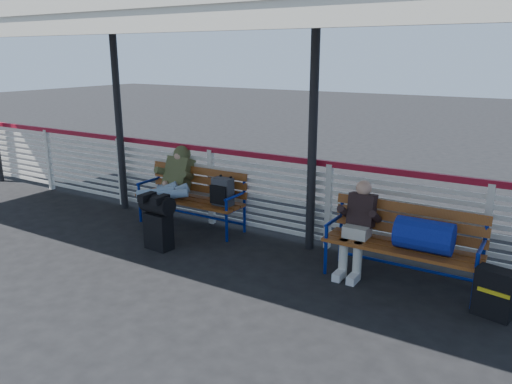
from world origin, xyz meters
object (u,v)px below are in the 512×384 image
Objects in this scene: suitcase_side at (494,293)px; traveler_man at (169,187)px; companion_person at (358,227)px; bench_left at (200,192)px; luggage_stack at (158,220)px; bench_right at (415,236)px.

traveler_man is at bearing -171.34° from suitcase_side.
companion_person is at bearing 1.16° from traveler_man.
companion_person is (2.96, 0.06, -0.09)m from traveler_man.
luggage_stack is at bearing -87.61° from bench_left.
traveler_man is at bearing -130.86° from bench_left.
bench_left is at bearing 49.14° from traveler_man.
bench_left is 4.30m from suitcase_side.
traveler_man reaches higher than luggage_stack.
bench_right is (3.30, 0.70, 0.19)m from luggage_stack.
suitcase_side is (1.60, -0.30, -0.34)m from companion_person.
luggage_stack is 1.01m from bench_left.
suitcase_side is at bearing -18.17° from bench_right.
luggage_stack is at bearing -61.45° from traveler_man.
luggage_stack is 0.43× the size of bench_left.
traveler_man reaches higher than suitcase_side.
traveler_man is 2.96m from companion_person.
traveler_man reaches higher than bench_right.
bench_left is at bearing 96.01° from luggage_stack.
bench_right is at bearing 15.63° from luggage_stack.
bench_right reaches higher than luggage_stack.
bench_right is at bearing 0.06° from companion_person.
bench_left is at bearing -176.30° from suitcase_side.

